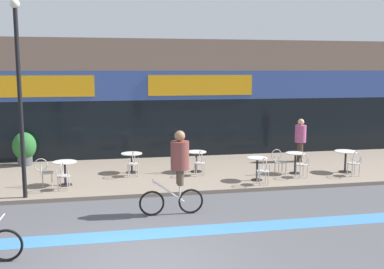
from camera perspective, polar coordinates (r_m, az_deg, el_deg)
ground_plane at (r=9.27m, az=-6.05°, el=-15.78°), size 120.00×120.00×0.00m
sidewalk_slab at (r=16.14m, az=-8.33°, el=-5.13°), size 40.00×5.50×0.12m
storefront_facade at (r=20.46m, az=-9.12°, el=4.59°), size 40.00×4.06×5.02m
bike_lane_stripe at (r=10.66m, az=-6.78°, el=-12.50°), size 36.00×0.70×0.01m
bistro_table_0 at (r=14.80m, az=-15.84°, el=-4.14°), size 0.75×0.75×0.77m
bistro_table_1 at (r=16.12m, az=-7.67°, el=-3.06°), size 0.75×0.75×0.71m
bistro_table_2 at (r=16.11m, az=0.55°, el=-2.91°), size 0.72×0.72×0.74m
bistro_table_3 at (r=15.04m, az=8.28°, el=-3.75°), size 0.67×0.67×0.77m
bistro_table_4 at (r=16.27m, az=12.99°, el=-3.02°), size 0.67×0.67×0.74m
bistro_table_5 at (r=16.96m, az=18.92°, el=-2.71°), size 0.79×0.79×0.77m
cafe_chair_0_near at (r=14.20m, az=-16.08°, el=-4.82°), size 0.44×0.60×0.90m
cafe_chair_0_side at (r=14.87m, az=-18.25°, el=-4.33°), size 0.59×0.44×0.90m
cafe_chair_1_near at (r=15.51m, az=-7.49°, el=-3.47°), size 0.45×0.60×0.90m
cafe_chair_2_near at (r=15.51m, az=1.02°, el=-3.40°), size 0.41×0.58×0.90m
cafe_chair_2_side at (r=16.00m, az=-1.65°, el=-3.05°), size 0.59×0.43×0.90m
cafe_chair_3_near at (r=14.47m, az=9.08°, el=-4.36°), size 0.42×0.58×0.90m
cafe_chair_4_near at (r=15.72m, az=13.93°, el=-3.49°), size 0.42×0.59×0.90m
cafe_chair_4_side at (r=16.02m, az=10.95°, el=-3.18°), size 0.59×0.44×0.90m
cafe_chair_5_near at (r=16.44m, az=20.01°, el=-3.24°), size 0.42×0.58×0.90m
planter_pot at (r=18.34m, az=-20.51°, el=-1.58°), size 0.88×0.88×1.28m
lamp_post at (r=13.42m, az=-21.08°, el=5.70°), size 0.26×0.26×5.55m
cyclist_1 at (r=11.65m, az=-1.76°, el=-3.83°), size 1.70×0.49×2.22m
pedestrian_near_end at (r=18.36m, az=13.60°, el=-0.22°), size 0.47×0.47×1.72m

